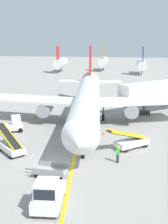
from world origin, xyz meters
TOP-DOWN VIEW (x-y plane):
  - ground_plane at (0.00, 0.00)m, footprint 300.00×300.00m
  - taxi_line_yellow at (1.49, 5.00)m, footprint 8.37×79.62m
  - airliner at (1.44, 14.05)m, footprint 28.46×35.34m
  - jet_bridge at (11.81, 22.11)m, footprint 11.42×10.09m
  - pushback_tug at (1.56, -6.68)m, footprint 2.17×3.74m
  - baggage_tug_near_wing at (-7.14, 8.94)m, footprint 2.73×2.25m
  - belt_loader_forward_hold at (-4.93, 2.41)m, footprint 4.45×4.38m
  - belt_loader_aft_hold at (7.34, 5.51)m, footprint 4.66×4.14m
  - baggage_cart_loaded at (0.48, -2.07)m, footprint 3.81×1.79m
  - ground_crew_marshaller at (6.06, 1.55)m, footprint 0.36×0.24m
  - ground_crew_wing_walker at (3.46, 6.37)m, footprint 0.36×0.24m
  - safety_cone_nose_left at (4.13, 9.43)m, footprint 0.36×0.36m
  - safety_cone_nose_right at (3.50, 16.06)m, footprint 0.36×0.36m
  - safety_cone_wingtip_right at (-6.49, 15.31)m, footprint 0.36×0.36m
  - distant_aircraft_far_left at (-15.80, 72.30)m, footprint 3.00×10.10m
  - distant_aircraft_mid_left at (-1.90, 79.21)m, footprint 3.00×10.10m
  - distant_aircraft_mid_right at (11.09, 70.85)m, footprint 3.00×10.10m

SIDE VIEW (x-z plane):
  - ground_plane at x=0.00m, z-range 0.00..0.00m
  - taxi_line_yellow at x=1.49m, z-range 0.00..0.01m
  - safety_cone_nose_left at x=4.13m, z-range 0.00..0.44m
  - safety_cone_nose_right at x=3.50m, z-range 0.00..0.44m
  - safety_cone_wingtip_right at x=-6.49m, z-range 0.00..0.44m
  - baggage_cart_loaded at x=0.48m, z-range 0.00..0.94m
  - belt_loader_forward_hold at x=-4.93m, z-range -0.52..2.07m
  - belt_loader_aft_hold at x=7.34m, z-range -0.52..2.07m
  - ground_crew_marshaller at x=6.06m, z-range 0.06..1.76m
  - ground_crew_wing_walker at x=3.46m, z-range 0.06..1.76m
  - baggage_tug_near_wing at x=-7.14m, z-range -0.12..1.98m
  - pushback_tug at x=1.56m, z-range -0.11..2.09m
  - distant_aircraft_far_left at x=-15.80m, z-range -1.18..7.62m
  - distant_aircraft_mid_left at x=-1.90m, z-range -1.18..7.62m
  - distant_aircraft_mid_right at x=11.09m, z-range -1.18..7.62m
  - airliner at x=1.44m, z-range -1.63..8.47m
  - jet_bridge at x=11.81m, z-range 1.12..5.97m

